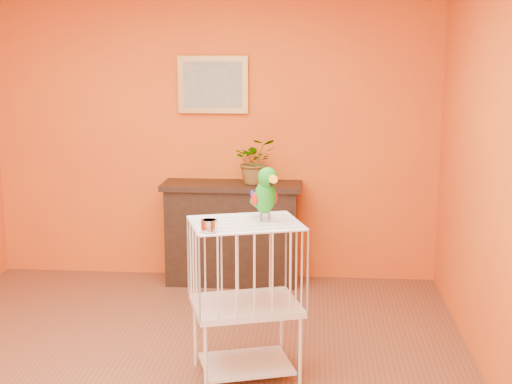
{
  "coord_description": "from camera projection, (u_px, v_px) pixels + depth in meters",
  "views": [
    {
      "loc": [
        0.91,
        -4.05,
        2.03
      ],
      "look_at": [
        0.55,
        0.24,
        1.18
      ],
      "focal_mm": 50.0,
      "sensor_mm": 36.0,
      "label": 1
    }
  ],
  "objects": [
    {
      "name": "room_shell",
      "position": [
        158.0,
        130.0,
        4.12
      ],
      "size": [
        4.5,
        4.5,
        4.5
      ],
      "color": "#C94312",
      "rests_on": "ground"
    },
    {
      "name": "potted_plant",
      "position": [
        256.0,
        165.0,
        6.21
      ],
      "size": [
        0.44,
        0.47,
        0.31
      ],
      "primitive_type": "imported",
      "rotation": [
        0.0,
        0.0,
        0.22
      ],
      "color": "#26722D",
      "rests_on": "console_cabinet"
    },
    {
      "name": "parrot",
      "position": [
        265.0,
        193.0,
        4.38
      ],
      "size": [
        0.21,
        0.3,
        0.34
      ],
      "rotation": [
        0.0,
        0.0,
        0.48
      ],
      "color": "#59544C",
      "rests_on": "birdcage"
    },
    {
      "name": "feed_cup",
      "position": [
        209.0,
        225.0,
        4.12
      ],
      "size": [
        0.1,
        0.1,
        0.07
      ],
      "primitive_type": "cylinder",
      "color": "silver",
      "rests_on": "birdcage"
    },
    {
      "name": "console_cabinet",
      "position": [
        232.0,
        233.0,
        6.32
      ],
      "size": [
        1.22,
        0.44,
        0.91
      ],
      "color": "black",
      "rests_on": "ground"
    },
    {
      "name": "framed_picture",
      "position": [
        213.0,
        85.0,
        6.26
      ],
      "size": [
        0.62,
        0.04,
        0.5
      ],
      "color": "#A4793A",
      "rests_on": "room_shell"
    },
    {
      "name": "birdcage",
      "position": [
        246.0,
        298.0,
        4.45
      ],
      "size": [
        0.77,
        0.67,
        1.01
      ],
      "rotation": [
        0.0,
        0.0,
        0.31
      ],
      "color": "silver",
      "rests_on": "ground"
    },
    {
      "name": "ground",
      "position": [
        165.0,
        384.0,
        4.43
      ],
      "size": [
        4.5,
        4.5,
        0.0
      ],
      "primitive_type": "plane",
      "color": "brown",
      "rests_on": "ground"
    }
  ]
}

